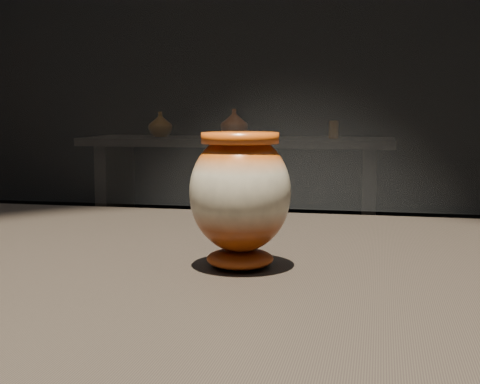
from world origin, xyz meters
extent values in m
cube|color=black|center=(0.00, 5.00, 1.60)|extent=(8.00, 3.20, 0.04)
cube|color=black|center=(0.00, 0.00, 0.88)|extent=(2.00, 0.80, 0.05)
ellipsoid|color=maroon|center=(0.09, -0.03, 0.91)|extent=(0.10, 0.10, 0.02)
ellipsoid|color=beige|center=(0.09, -0.03, 0.99)|extent=(0.15, 0.15, 0.14)
cylinder|color=#CD5513|center=(0.09, -0.03, 1.05)|extent=(0.12, 0.12, 0.01)
cube|color=black|center=(-0.66, 3.47, 0.88)|extent=(2.00, 0.60, 0.05)
cube|color=black|center=(-1.51, 3.47, 0.42)|extent=(0.08, 0.50, 0.85)
cube|color=black|center=(0.19, 3.47, 0.42)|extent=(0.08, 0.50, 0.85)
imported|color=#8E4914|center=(-1.18, 3.45, 0.98)|extent=(0.20, 0.20, 0.17)
imported|color=maroon|center=(-0.68, 3.46, 0.99)|extent=(0.24, 0.24, 0.18)
cylinder|color=#8E4914|center=(-0.04, 3.47, 0.96)|extent=(0.06, 0.06, 0.11)
camera|label=1|loc=(0.25, -0.78, 1.08)|focal=50.00mm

